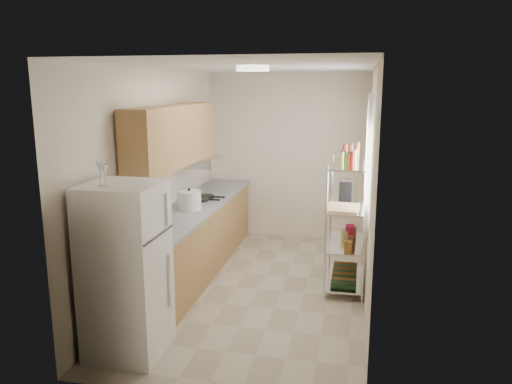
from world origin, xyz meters
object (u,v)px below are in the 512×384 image
refrigerator (126,270)px  espresso_machine (346,189)px  rice_cooker (189,200)px  frying_pan_large (200,199)px  cutting_board (343,208)px

refrigerator → espresso_machine: refrigerator is taller
rice_cooker → frying_pan_large: size_ratio=1.23×
cutting_board → frying_pan_large: bearing=164.3°
frying_pan_large → rice_cooker: bearing=-86.9°
frying_pan_large → espresso_machine: espresso_machine is taller
refrigerator → espresso_machine: (1.85, 2.26, 0.36)m
espresso_machine → cutting_board: bearing=-90.2°
rice_cooker → frying_pan_large: (-0.02, 0.47, -0.10)m
refrigerator → cutting_board: bearing=43.6°
refrigerator → espresso_machine: size_ratio=5.95×
espresso_machine → refrigerator: bearing=-127.5°
refrigerator → espresso_machine: 2.94m
frying_pan_large → espresso_machine: 1.92m
refrigerator → espresso_machine: bearing=50.7°
rice_cooker → cutting_board: 1.87m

